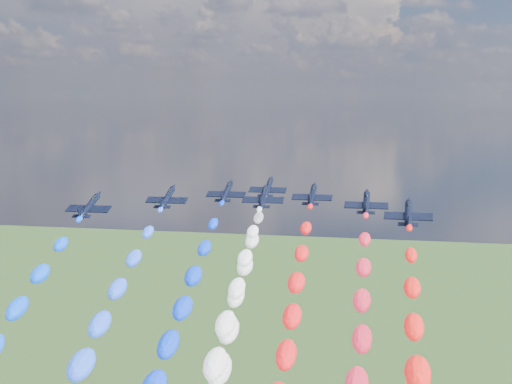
# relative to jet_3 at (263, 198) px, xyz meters

# --- Properties ---
(jet_0) EXTENTS (9.15, 12.43, 6.76)m
(jet_0) POSITION_rel_jet_3_xyz_m (-33.07, -17.56, 0.00)
(jet_0) COLOR black
(jet_1) EXTENTS (9.21, 12.48, 6.76)m
(jet_1) POSITION_rel_jet_3_xyz_m (-20.83, -4.04, 0.00)
(jet_1) COLOR black
(jet_2) EXTENTS (9.26, 12.52, 6.76)m
(jet_2) POSITION_rel_jet_3_xyz_m (-9.84, 6.67, 0.00)
(jet_2) COLOR black
(jet_3) EXTENTS (9.88, 12.96, 6.76)m
(jet_3) POSITION_rel_jet_3_xyz_m (0.00, 0.00, 0.00)
(jet_3) COLOR black
(jet_4) EXTENTS (9.38, 12.60, 6.76)m
(jet_4) POSITION_rel_jet_3_xyz_m (-1.43, 15.55, 0.00)
(jet_4) COLOR black
(jet_5) EXTENTS (9.37, 12.59, 6.76)m
(jet_5) POSITION_rel_jet_3_xyz_m (10.35, 5.66, 0.00)
(jet_5) COLOR black
(jet_6) EXTENTS (9.22, 12.48, 6.76)m
(jet_6) POSITION_rel_jet_3_xyz_m (22.58, -3.32, 0.00)
(jet_6) COLOR black
(jet_7) EXTENTS (9.74, 12.86, 6.76)m
(jet_7) POSITION_rel_jet_3_xyz_m (30.67, -14.69, 0.00)
(jet_7) COLOR black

